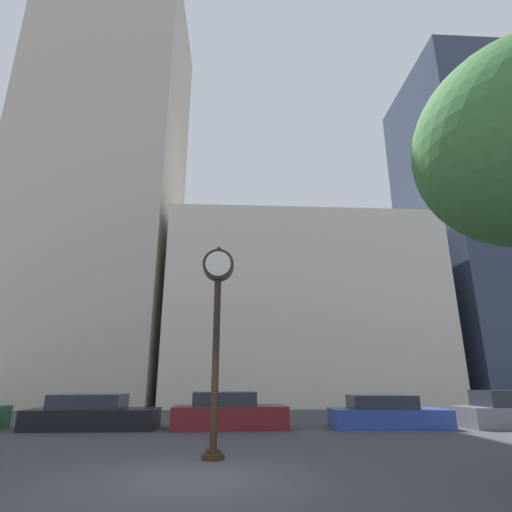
# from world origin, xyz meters

# --- Properties ---
(ground_plane) EXTENTS (200.00, 200.00, 0.00)m
(ground_plane) POSITION_xyz_m (0.00, 0.00, 0.00)
(ground_plane) COLOR #38383D
(building_tall_tower) EXTENTS (12.29, 12.00, 37.13)m
(building_tall_tower) POSITION_xyz_m (-10.83, 24.00, 18.56)
(building_tall_tower) COLOR #BCB29E
(building_tall_tower) RESTS_ON ground_plane
(building_storefront_row) EXTENTS (20.12, 12.00, 13.85)m
(building_storefront_row) POSITION_xyz_m (6.02, 24.00, 6.92)
(building_storefront_row) COLOR beige
(building_storefront_row) RESTS_ON ground_plane
(building_glass_modern) EXTENTS (13.39, 12.00, 30.44)m
(building_glass_modern) POSITION_xyz_m (24.16, 24.00, 15.22)
(building_glass_modern) COLOR #2D384C
(building_glass_modern) RESTS_ON ground_plane
(street_clock) EXTENTS (0.83, 0.54, 5.27)m
(street_clock) POSITION_xyz_m (0.27, 1.95, 3.52)
(street_clock) COLOR black
(street_clock) RESTS_ON ground_plane
(car_black) EXTENTS (4.78, 2.00, 1.26)m
(car_black) POSITION_xyz_m (-4.61, 8.15, 0.53)
(car_black) COLOR black
(car_black) RESTS_ON ground_plane
(car_maroon) EXTENTS (4.42, 1.99, 1.34)m
(car_maroon) POSITION_xyz_m (0.56, 8.01, 0.57)
(car_maroon) COLOR maroon
(car_maroon) RESTS_ON ground_plane
(car_blue) EXTENTS (4.54, 2.01, 1.21)m
(car_blue) POSITION_xyz_m (6.72, 7.95, 0.51)
(car_blue) COLOR #28429E
(car_blue) RESTS_ON ground_plane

